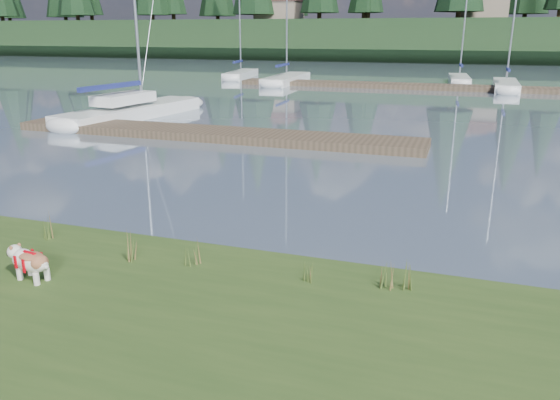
% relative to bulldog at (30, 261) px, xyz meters
% --- Properties ---
extents(ground, '(200.00, 200.00, 0.00)m').
position_rel_bulldog_xyz_m(ground, '(0.78, 33.63, -0.65)').
color(ground, slate).
rests_on(ground, ground).
extents(ridge, '(200.00, 20.00, 5.00)m').
position_rel_bulldog_xyz_m(ridge, '(0.78, 76.63, 1.85)').
color(ridge, black).
rests_on(ridge, ground).
extents(bulldog, '(0.82, 0.41, 0.48)m').
position_rel_bulldog_xyz_m(bulldog, '(0.00, 0.00, 0.00)').
color(bulldog, silver).
rests_on(bulldog, bank).
extents(sailboat_main, '(3.02, 9.37, 13.22)m').
position_rel_bulldog_xyz_m(sailboat_main, '(-8.59, 16.45, -0.23)').
color(sailboat_main, white).
rests_on(sailboat_main, ground).
extents(dock_near, '(16.00, 2.00, 0.30)m').
position_rel_bulldog_xyz_m(dock_near, '(-3.22, 12.63, -0.50)').
color(dock_near, '#4C3D2C').
rests_on(dock_near, ground).
extents(dock_far, '(26.00, 2.20, 0.30)m').
position_rel_bulldog_xyz_m(dock_far, '(2.78, 33.63, -0.50)').
color(dock_far, '#4C3D2C').
rests_on(dock_far, ground).
extents(sailboat_bg_0, '(2.51, 7.63, 10.92)m').
position_rel_bulldog_xyz_m(sailboat_bg_0, '(-12.62, 38.56, -0.33)').
color(sailboat_bg_0, white).
rests_on(sailboat_bg_0, ground).
extents(sailboat_bg_1, '(2.10, 9.06, 13.31)m').
position_rel_bulldog_xyz_m(sailboat_bg_1, '(-7.47, 35.61, -0.33)').
color(sailboat_bg_1, white).
rests_on(sailboat_bg_1, ground).
extents(sailboat_bg_2, '(1.86, 7.00, 10.51)m').
position_rel_bulldog_xyz_m(sailboat_bg_2, '(5.08, 39.17, -0.32)').
color(sailboat_bg_2, white).
rests_on(sailboat_bg_2, ground).
extents(sailboat_bg_3, '(1.60, 7.62, 11.22)m').
position_rel_bulldog_xyz_m(sailboat_bg_3, '(8.24, 35.49, -0.33)').
color(sailboat_bg_3, white).
rests_on(sailboat_bg_3, ground).
extents(weed_0, '(0.17, 0.14, 0.54)m').
position_rel_bulldog_xyz_m(weed_0, '(0.99, 1.09, -0.07)').
color(weed_0, '#475B23').
rests_on(weed_0, bank).
extents(weed_1, '(0.17, 0.14, 0.43)m').
position_rel_bulldog_xyz_m(weed_1, '(1.99, 1.23, -0.12)').
color(weed_1, '#475B23').
rests_on(weed_1, bank).
extents(weed_2, '(0.17, 0.14, 0.56)m').
position_rel_bulldog_xyz_m(weed_2, '(4.97, 1.41, -0.06)').
color(weed_2, '#475B23').
rests_on(weed_2, bank).
extents(weed_3, '(0.17, 0.14, 0.51)m').
position_rel_bulldog_xyz_m(weed_3, '(-0.92, 1.40, -0.09)').
color(weed_3, '#475B23').
rests_on(weed_3, bank).
extents(weed_4, '(0.17, 0.14, 0.43)m').
position_rel_bulldog_xyz_m(weed_4, '(3.84, 1.24, -0.12)').
color(weed_4, '#475B23').
rests_on(weed_4, bank).
extents(weed_5, '(0.17, 0.14, 0.67)m').
position_rel_bulldog_xyz_m(weed_5, '(5.26, 1.42, -0.02)').
color(weed_5, '#475B23').
rests_on(weed_5, bank).
extents(mud_lip, '(60.00, 0.50, 0.14)m').
position_rel_bulldog_xyz_m(mud_lip, '(0.78, 2.03, -0.58)').
color(mud_lip, '#33281C').
rests_on(mud_lip, ground).
extents(house_0, '(6.30, 5.30, 4.65)m').
position_rel_bulldog_xyz_m(house_0, '(-21.22, 73.63, 6.66)').
color(house_0, gray).
rests_on(house_0, ridge).
extents(house_1, '(6.30, 5.30, 4.65)m').
position_rel_bulldog_xyz_m(house_1, '(6.78, 74.63, 6.66)').
color(house_1, gray).
rests_on(house_1, ridge).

